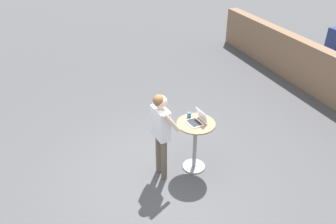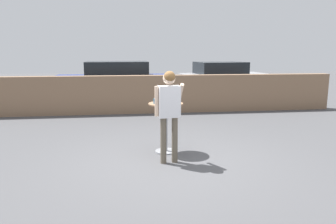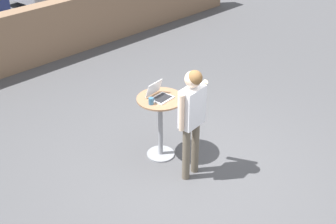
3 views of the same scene
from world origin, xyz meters
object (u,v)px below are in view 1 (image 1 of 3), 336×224
(laptop, at_px, (197,120))
(coffee_mug, at_px, (189,115))
(cafe_table, at_px, (195,138))
(standing_person, at_px, (161,127))

(laptop, xyz_separation_m, coffee_mug, (-0.21, -0.06, 0.00))
(cafe_table, xyz_separation_m, laptop, (-0.01, 0.02, 0.38))
(laptop, relative_size, standing_person, 0.20)
(cafe_table, distance_m, coffee_mug, 0.44)
(cafe_table, height_order, standing_person, standing_person)
(cafe_table, bearing_deg, laptop, 112.16)
(standing_person, bearing_deg, cafe_table, 88.03)
(laptop, relative_size, coffee_mug, 3.12)
(coffee_mug, height_order, standing_person, standing_person)
(laptop, height_order, coffee_mug, laptop)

